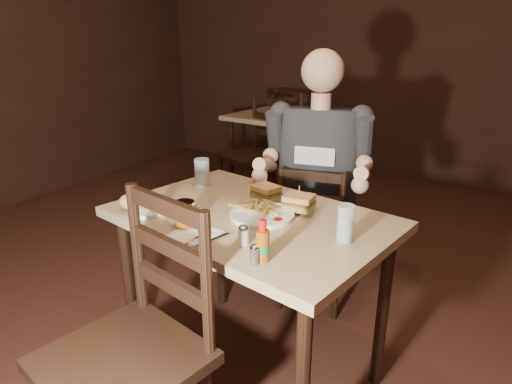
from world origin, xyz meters
The scene contains 24 objects.
room_shell centered at (0.00, 0.00, 1.40)m, with size 7.00×7.00×7.00m.
main_table centered at (-0.01, 0.18, 0.68)m, with size 1.23×0.94×0.77m.
bg_table centered at (-1.05, 2.50, 0.68)m, with size 0.88×0.88×0.77m.
chair_far centered at (0.02, 0.85, 0.42)m, with size 0.38×0.42×0.83m, color black, non-canonical shape.
chair_near centered at (-0.10, -0.47, 0.49)m, with size 0.45×0.50×0.98m, color black, non-canonical shape.
bg_chair_far centered at (-1.05, 3.05, 0.48)m, with size 0.44×0.48×0.95m, color black, non-canonical shape.
bg_chair_near centered at (-1.05, 1.95, 0.49)m, with size 0.45×0.49×0.97m, color black, non-canonical shape.
diner centered at (0.03, 0.80, 0.92)m, with size 0.56×0.44×0.97m, color #2E2F33, non-canonical shape.
dinner_plate centered at (0.05, 0.17, 0.78)m, with size 0.25×0.25×0.01m, color white.
sandwich_left centered at (-0.02, 0.34, 0.83)m, with size 0.11×0.09×0.10m, color tan, non-canonical shape.
sandwich_right centered at (0.16, 0.29, 0.83)m, with size 0.12×0.10×0.10m, color tan, non-canonical shape.
fries_pile centered at (0.02, 0.21, 0.80)m, with size 0.24×0.17×0.04m, color #F6D768, non-canonical shape.
ketchup_dollop centered at (0.14, 0.14, 0.79)m, with size 0.04×0.04×0.01m, color maroon.
glass_left centered at (-0.39, 0.38, 0.84)m, with size 0.07×0.07×0.13m, color silver.
glass_right centered at (0.41, 0.12, 0.84)m, with size 0.06×0.06×0.13m, color silver.
hot_sauce centered at (0.23, -0.14, 0.84)m, with size 0.04×0.04×0.14m, color brown, non-canonical shape.
salt_shaker centered at (0.11, -0.07, 0.80)m, with size 0.04×0.04×0.07m, color white, non-canonical shape.
pepper_shaker centered at (0.21, -0.17, 0.80)m, with size 0.03×0.03×0.06m, color #38332D, non-canonical shape.
syrup_dispenser centered at (-0.16, -0.05, 0.82)m, with size 0.08×0.08×0.10m, color brown, non-canonical shape.
napkin centered at (-0.09, -0.09, 0.77)m, with size 0.16×0.15×0.00m, color white.
knife centered at (0.00, -0.14, 0.78)m, with size 0.01×0.22×0.01m, color silver.
fork centered at (-0.06, -0.14, 0.78)m, with size 0.01×0.17×0.01m, color silver.
side_plate centered at (-0.37, -0.01, 0.78)m, with size 0.15×0.15×0.01m, color white.
bread_roll centered at (-0.45, -0.03, 0.81)m, with size 0.11×0.09×0.06m, color tan.
Camera 1 is at (0.80, -1.21, 1.43)m, focal length 30.00 mm.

